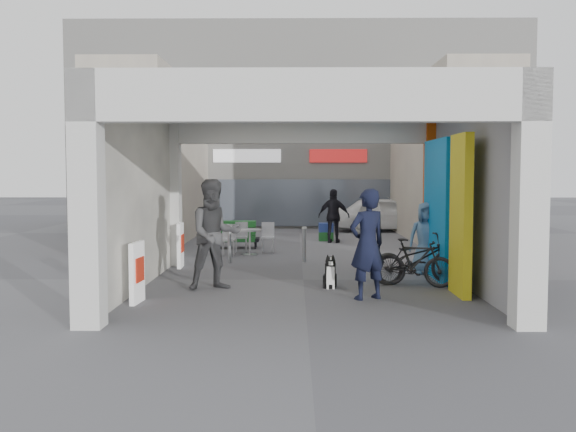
{
  "coord_description": "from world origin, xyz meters",
  "views": [
    {
      "loc": [
        -0.18,
        -12.68,
        2.11
      ],
      "look_at": [
        -0.31,
        1.0,
        1.21
      ],
      "focal_mm": 40.0,
      "sensor_mm": 36.0,
      "label": 1
    }
  ],
  "objects_px": {
    "produce_stand": "(239,237)",
    "man_back_turned": "(215,234)",
    "white_van": "(386,214)",
    "border_collie": "(330,275)",
    "man_elderly": "(426,238)",
    "man_crates": "(334,216)",
    "bicycle_front": "(417,259)",
    "cafe_set": "(246,243)",
    "bicycle_rear": "(415,263)",
    "man_with_dog": "(367,244)"
  },
  "relations": [
    {
      "from": "bicycle_rear",
      "to": "man_crates",
      "type": "bearing_deg",
      "value": 26.83
    },
    {
      "from": "cafe_set",
      "to": "bicycle_rear",
      "type": "bearing_deg",
      "value": -54.44
    },
    {
      "from": "man_with_dog",
      "to": "man_back_turned",
      "type": "distance_m",
      "value": 2.84
    },
    {
      "from": "border_collie",
      "to": "man_with_dog",
      "type": "relative_size",
      "value": 0.34
    },
    {
      "from": "border_collie",
      "to": "man_crates",
      "type": "relative_size",
      "value": 0.38
    },
    {
      "from": "man_crates",
      "to": "bicycle_rear",
      "type": "height_order",
      "value": "man_crates"
    },
    {
      "from": "produce_stand",
      "to": "bicycle_front",
      "type": "xyz_separation_m",
      "value": [
        3.94,
        -5.92,
        0.18
      ]
    },
    {
      "from": "produce_stand",
      "to": "bicycle_rear",
      "type": "distance_m",
      "value": 7.31
    },
    {
      "from": "man_with_dog",
      "to": "cafe_set",
      "type": "bearing_deg",
      "value": -95.36
    },
    {
      "from": "cafe_set",
      "to": "white_van",
      "type": "bearing_deg",
      "value": 55.3
    },
    {
      "from": "man_back_turned",
      "to": "bicycle_rear",
      "type": "bearing_deg",
      "value": -16.16
    },
    {
      "from": "produce_stand",
      "to": "man_back_turned",
      "type": "height_order",
      "value": "man_back_turned"
    },
    {
      "from": "cafe_set",
      "to": "man_crates",
      "type": "xyz_separation_m",
      "value": [
        2.48,
        2.69,
        0.54
      ]
    },
    {
      "from": "bicycle_front",
      "to": "white_van",
      "type": "height_order",
      "value": "white_van"
    },
    {
      "from": "man_back_turned",
      "to": "man_crates",
      "type": "distance_m",
      "value": 8.38
    },
    {
      "from": "man_crates",
      "to": "white_van",
      "type": "relative_size",
      "value": 0.44
    },
    {
      "from": "bicycle_front",
      "to": "white_van",
      "type": "xyz_separation_m",
      "value": [
        1.01,
        11.33,
        0.16
      ]
    },
    {
      "from": "border_collie",
      "to": "bicycle_rear",
      "type": "xyz_separation_m",
      "value": [
        1.59,
        0.18,
        0.2
      ]
    },
    {
      "from": "man_back_turned",
      "to": "man_crates",
      "type": "height_order",
      "value": "man_back_turned"
    },
    {
      "from": "border_collie",
      "to": "bicycle_rear",
      "type": "height_order",
      "value": "bicycle_rear"
    },
    {
      "from": "white_van",
      "to": "cafe_set",
      "type": "bearing_deg",
      "value": 143.84
    },
    {
      "from": "white_van",
      "to": "bicycle_rear",
      "type": "bearing_deg",
      "value": 173.12
    },
    {
      "from": "cafe_set",
      "to": "border_collie",
      "type": "distance_m",
      "value": 5.47
    },
    {
      "from": "border_collie",
      "to": "man_elderly",
      "type": "relative_size",
      "value": 0.42
    },
    {
      "from": "bicycle_rear",
      "to": "man_back_turned",
      "type": "bearing_deg",
      "value": 113.82
    },
    {
      "from": "bicycle_front",
      "to": "man_crates",
      "type": "bearing_deg",
      "value": -5.9
    },
    {
      "from": "produce_stand",
      "to": "white_van",
      "type": "height_order",
      "value": "white_van"
    },
    {
      "from": "man_with_dog",
      "to": "bicycle_rear",
      "type": "distance_m",
      "value": 1.68
    },
    {
      "from": "man_back_turned",
      "to": "bicycle_rear",
      "type": "relative_size",
      "value": 1.35
    },
    {
      "from": "cafe_set",
      "to": "man_back_turned",
      "type": "distance_m",
      "value": 5.3
    },
    {
      "from": "border_collie",
      "to": "man_back_turned",
      "type": "bearing_deg",
      "value": -168.46
    },
    {
      "from": "produce_stand",
      "to": "man_elderly",
      "type": "relative_size",
      "value": 0.76
    },
    {
      "from": "man_elderly",
      "to": "man_back_turned",
      "type": "bearing_deg",
      "value": -155.97
    },
    {
      "from": "produce_stand",
      "to": "bicycle_rear",
      "type": "bearing_deg",
      "value": -39.24
    },
    {
      "from": "produce_stand",
      "to": "border_collie",
      "type": "relative_size",
      "value": 1.83
    },
    {
      "from": "man_elderly",
      "to": "white_van",
      "type": "distance_m",
      "value": 10.08
    },
    {
      "from": "man_elderly",
      "to": "border_collie",
      "type": "bearing_deg",
      "value": -140.36
    },
    {
      "from": "man_with_dog",
      "to": "border_collie",
      "type": "bearing_deg",
      "value": -89.21
    },
    {
      "from": "cafe_set",
      "to": "man_with_dog",
      "type": "relative_size",
      "value": 0.72
    },
    {
      "from": "white_van",
      "to": "man_back_turned",
      "type": "bearing_deg",
      "value": 156.57
    },
    {
      "from": "produce_stand",
      "to": "cafe_set",
      "type": "bearing_deg",
      "value": -57.04
    },
    {
      "from": "cafe_set",
      "to": "border_collie",
      "type": "height_order",
      "value": "cafe_set"
    },
    {
      "from": "bicycle_front",
      "to": "produce_stand",
      "type": "bearing_deg",
      "value": 18.87
    },
    {
      "from": "bicycle_front",
      "to": "man_with_dog",
      "type": "bearing_deg",
      "value": 128.88
    },
    {
      "from": "man_with_dog",
      "to": "bicycle_front",
      "type": "distance_m",
      "value": 1.95
    },
    {
      "from": "border_collie",
      "to": "man_crates",
      "type": "height_order",
      "value": "man_crates"
    },
    {
      "from": "man_back_turned",
      "to": "man_crates",
      "type": "relative_size",
      "value": 1.22
    },
    {
      "from": "man_back_turned",
      "to": "white_van",
      "type": "xyz_separation_m",
      "value": [
        4.82,
        11.94,
        -0.37
      ]
    },
    {
      "from": "cafe_set",
      "to": "produce_stand",
      "type": "height_order",
      "value": "cafe_set"
    },
    {
      "from": "produce_stand",
      "to": "man_back_turned",
      "type": "xyz_separation_m",
      "value": [
        0.13,
        -6.53,
        0.7
      ]
    }
  ]
}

